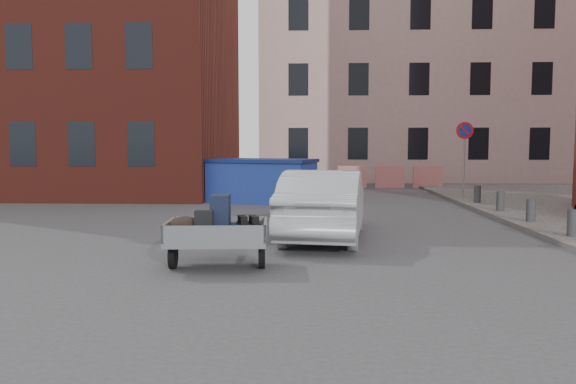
{
  "coord_description": "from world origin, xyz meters",
  "views": [
    {
      "loc": [
        0.61,
        -10.43,
        2.03
      ],
      "look_at": [
        0.18,
        0.24,
        1.1
      ],
      "focal_mm": 35.0,
      "sensor_mm": 36.0,
      "label": 1
    }
  ],
  "objects": [
    {
      "name": "trailer",
      "position": [
        -0.9,
        -1.5,
        0.61
      ],
      "size": [
        1.67,
        1.85,
        1.2
      ],
      "rotation": [
        0.0,
        0.0,
        0.06
      ],
      "color": "black",
      "rests_on": "ground"
    },
    {
      "name": "ground",
      "position": [
        0.0,
        0.0,
        0.0
      ],
      "size": [
        120.0,
        120.0,
        0.0
      ],
      "primitive_type": "plane",
      "color": "#38383A",
      "rests_on": "ground"
    },
    {
      "name": "barriers",
      "position": [
        4.2,
        15.0,
        0.5
      ],
      "size": [
        4.7,
        0.18,
        1.0
      ],
      "color": "red",
      "rests_on": "ground"
    },
    {
      "name": "bollards",
      "position": [
        6.0,
        3.4,
        0.4
      ],
      "size": [
        0.22,
        9.02,
        0.55
      ],
      "color": "#3A3A3D",
      "rests_on": "sidewalk"
    },
    {
      "name": "building_brick",
      "position": [
        -9.0,
        13.0,
        7.0
      ],
      "size": [
        12.0,
        10.0,
        14.0
      ],
      "primitive_type": "cube",
      "color": "#591E16",
      "rests_on": "ground"
    },
    {
      "name": "silver_car",
      "position": [
        0.92,
        1.52,
        0.73
      ],
      "size": [
        2.07,
        4.61,
        1.47
      ],
      "primitive_type": "imported",
      "rotation": [
        0.0,
        0.0,
        3.02
      ],
      "color": "#A0A1A7",
      "rests_on": "ground"
    },
    {
      "name": "building_pink",
      "position": [
        6.0,
        22.0,
        7.0
      ],
      "size": [
        16.0,
        8.0,
        14.0
      ],
      "primitive_type": "cube",
      "color": "#C39E96",
      "rests_on": "ground"
    },
    {
      "name": "no_parking_sign",
      "position": [
        6.0,
        9.48,
        2.01
      ],
      "size": [
        0.6,
        0.09,
        2.65
      ],
      "color": "gray",
      "rests_on": "sidewalk"
    },
    {
      "name": "dumpster",
      "position": [
        -1.05,
        8.69,
        0.75
      ],
      "size": [
        3.96,
        2.88,
        1.49
      ],
      "rotation": [
        0.0,
        0.0,
        -0.33
      ],
      "color": "navy",
      "rests_on": "ground"
    }
  ]
}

